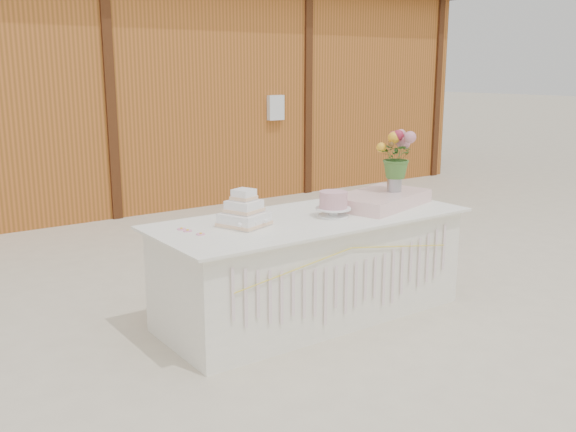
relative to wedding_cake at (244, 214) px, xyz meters
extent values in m
plane|color=beige|center=(0.55, -0.05, -0.86)|extent=(80.00, 80.00, 0.00)
cube|color=#AC5A24|center=(0.55, 5.95, 0.64)|extent=(12.00, 4.00, 3.00)
cube|color=silver|center=(0.55, -0.05, -0.48)|extent=(2.28, 0.88, 0.75)
cube|color=silver|center=(0.55, -0.05, -0.10)|extent=(2.40, 1.00, 0.02)
cube|color=white|center=(0.00, 0.00, -0.04)|extent=(0.36, 0.36, 0.10)
cube|color=#FFCCA1|center=(0.00, 0.00, -0.07)|extent=(0.37, 0.37, 0.02)
cube|color=white|center=(0.00, 0.00, 0.05)|extent=(0.26, 0.26, 0.09)
cube|color=#FFCCA1|center=(0.00, 0.00, 0.03)|extent=(0.27, 0.27, 0.02)
cube|color=white|center=(0.00, 0.00, 0.13)|extent=(0.17, 0.17, 0.08)
cube|color=#FFCCA1|center=(0.00, 0.00, 0.11)|extent=(0.18, 0.18, 0.02)
cylinder|color=white|center=(0.69, -0.14, -0.08)|extent=(0.23, 0.23, 0.01)
cylinder|color=white|center=(0.69, -0.14, -0.05)|extent=(0.07, 0.07, 0.04)
cylinder|color=white|center=(0.69, -0.14, -0.03)|extent=(0.26, 0.26, 0.01)
cylinder|color=#EFACBA|center=(0.69, -0.14, 0.04)|extent=(0.21, 0.21, 0.12)
cube|color=#FFD0CD|center=(1.24, -0.06, -0.04)|extent=(0.93, 0.69, 0.10)
cylinder|color=#A4A4A8|center=(1.37, -0.07, 0.10)|extent=(0.12, 0.12, 0.16)
imported|color=#41702D|center=(1.37, -0.07, 0.35)|extent=(0.41, 0.41, 0.35)
camera|label=1|loc=(-2.27, -3.69, 0.97)|focal=40.00mm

